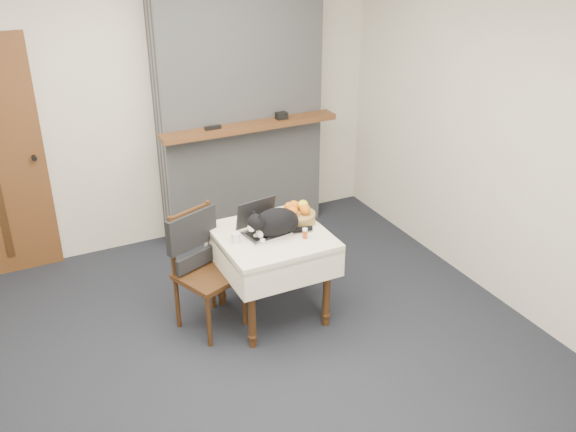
{
  "coord_description": "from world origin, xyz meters",
  "views": [
    {
      "loc": [
        -1.19,
        -3.36,
        2.88
      ],
      "look_at": [
        0.64,
        0.34,
        0.84
      ],
      "focal_mm": 40.0,
      "sensor_mm": 36.0,
      "label": 1
    }
  ],
  "objects_px": {
    "cream_jar": "(236,238)",
    "chair": "(199,253)",
    "side_table": "(272,247)",
    "pill_bottle": "(305,233)",
    "cat": "(276,222)",
    "laptop": "(262,225)",
    "fruit_basket": "(297,215)"
  },
  "relations": [
    {
      "from": "side_table",
      "to": "chair",
      "type": "xyz_separation_m",
      "value": [
        -0.51,
        0.15,
        -0.0
      ]
    },
    {
      "from": "side_table",
      "to": "laptop",
      "type": "height_order",
      "value": "laptop"
    },
    {
      "from": "side_table",
      "to": "pill_bottle",
      "type": "distance_m",
      "value": 0.29
    },
    {
      "from": "fruit_basket",
      "to": "chair",
      "type": "height_order",
      "value": "chair"
    },
    {
      "from": "laptop",
      "to": "fruit_basket",
      "type": "relative_size",
      "value": 1.31
    },
    {
      "from": "cat",
      "to": "laptop",
      "type": "bearing_deg",
      "value": 119.59
    },
    {
      "from": "side_table",
      "to": "pill_bottle",
      "type": "bearing_deg",
      "value": -42.22
    },
    {
      "from": "cat",
      "to": "chair",
      "type": "bearing_deg",
      "value": 150.18
    },
    {
      "from": "side_table",
      "to": "fruit_basket",
      "type": "bearing_deg",
      "value": 19.44
    },
    {
      "from": "cat",
      "to": "chair",
      "type": "height_order",
      "value": "cat"
    },
    {
      "from": "side_table",
      "to": "cream_jar",
      "type": "bearing_deg",
      "value": -178.51
    },
    {
      "from": "laptop",
      "to": "cream_jar",
      "type": "height_order",
      "value": "laptop"
    },
    {
      "from": "side_table",
      "to": "cream_jar",
      "type": "distance_m",
      "value": 0.32
    },
    {
      "from": "cat",
      "to": "fruit_basket",
      "type": "height_order",
      "value": "cat"
    },
    {
      "from": "laptop",
      "to": "chair",
      "type": "relative_size",
      "value": 0.39
    },
    {
      "from": "chair",
      "to": "laptop",
      "type": "bearing_deg",
      "value": -33.83
    },
    {
      "from": "cat",
      "to": "side_table",
      "type": "bearing_deg",
      "value": 110.06
    },
    {
      "from": "side_table",
      "to": "chair",
      "type": "distance_m",
      "value": 0.53
    },
    {
      "from": "cream_jar",
      "to": "chair",
      "type": "xyz_separation_m",
      "value": [
        -0.22,
        0.16,
        -0.15
      ]
    },
    {
      "from": "cat",
      "to": "pill_bottle",
      "type": "bearing_deg",
      "value": -49.19
    },
    {
      "from": "laptop",
      "to": "cream_jar",
      "type": "distance_m",
      "value": 0.24
    },
    {
      "from": "laptop",
      "to": "pill_bottle",
      "type": "xyz_separation_m",
      "value": [
        0.24,
        -0.22,
        -0.02
      ]
    },
    {
      "from": "pill_bottle",
      "to": "fruit_basket",
      "type": "distance_m",
      "value": 0.26
    },
    {
      "from": "laptop",
      "to": "cat",
      "type": "distance_m",
      "value": 0.12
    },
    {
      "from": "cream_jar",
      "to": "pill_bottle",
      "type": "xyz_separation_m",
      "value": [
        0.47,
        -0.16,
        0.0
      ]
    },
    {
      "from": "cream_jar",
      "to": "laptop",
      "type": "bearing_deg",
      "value": 14.9
    },
    {
      "from": "laptop",
      "to": "cream_jar",
      "type": "relative_size",
      "value": 4.82
    },
    {
      "from": "cream_jar",
      "to": "pill_bottle",
      "type": "relative_size",
      "value": 0.96
    },
    {
      "from": "cream_jar",
      "to": "chair",
      "type": "height_order",
      "value": "chair"
    },
    {
      "from": "side_table",
      "to": "cream_jar",
      "type": "height_order",
      "value": "cream_jar"
    },
    {
      "from": "cat",
      "to": "cream_jar",
      "type": "bearing_deg",
      "value": 164.58
    },
    {
      "from": "pill_bottle",
      "to": "laptop",
      "type": "bearing_deg",
      "value": 137.1
    }
  ]
}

